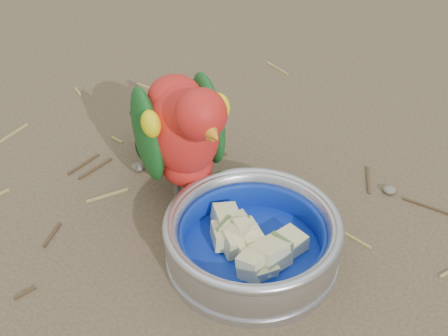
% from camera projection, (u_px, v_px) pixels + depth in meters
% --- Properties ---
extents(ground, '(60.00, 60.00, 0.00)m').
position_uv_depth(ground, '(221.00, 234.00, 0.77)').
color(ground, brown).
extents(food_bowl, '(0.20, 0.20, 0.02)m').
position_uv_depth(food_bowl, '(252.00, 255.00, 0.73)').
color(food_bowl, '#B2B2BA').
rests_on(food_bowl, ground).
extents(bowl_wall, '(0.20, 0.20, 0.04)m').
position_uv_depth(bowl_wall, '(253.00, 236.00, 0.71)').
color(bowl_wall, '#B2B2BA').
rests_on(bowl_wall, food_bowl).
extents(fruit_wedges, '(0.12, 0.12, 0.03)m').
position_uv_depth(fruit_wedges, '(252.00, 241.00, 0.72)').
color(fruit_wedges, beige).
rests_on(fruit_wedges, food_bowl).
extents(lory_parrot, '(0.25, 0.23, 0.19)m').
position_uv_depth(lory_parrot, '(183.00, 140.00, 0.77)').
color(lory_parrot, red).
rests_on(lory_parrot, ground).
extents(ground_debris, '(0.90, 0.80, 0.01)m').
position_uv_depth(ground_debris, '(247.00, 230.00, 0.77)').
color(ground_debris, '#A38D4D').
rests_on(ground_debris, ground).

